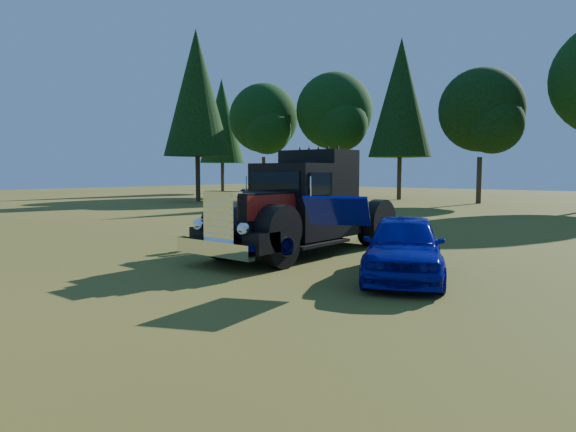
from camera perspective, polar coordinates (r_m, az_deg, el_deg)
The scene contains 7 objects.
ground at distance 12.93m, azimuth -7.35°, elevation -5.65°, with size 120.00×120.00×0.00m, color #3C4E16.
treeline at distance 39.16m, azimuth 26.57°, elevation 12.30°, with size 72.10×19.12×13.84m.
diamond_t_truck at distance 14.72m, azimuth 1.34°, elevation 0.71°, with size 3.38×7.16×3.00m.
hotrod_coupe at distance 11.71m, azimuth 12.68°, elevation -3.27°, with size 3.35×4.52×1.89m.
spectator_near at distance 16.54m, azimuth -3.84°, elevation -0.28°, with size 0.63×0.41×1.72m, color #223550.
spectator_far at distance 16.83m, azimuth -4.61°, elevation -0.04°, with size 0.88×0.69×1.81m, color #1B223F.
distant_teal_car at distance 41.72m, azimuth 3.10°, elevation 2.61°, with size 1.37×3.92×1.29m, color #0A413F.
Camera 1 is at (9.31, -8.65, 2.38)m, focal length 32.00 mm.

